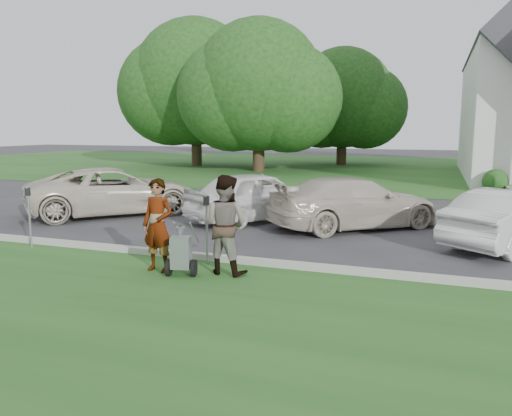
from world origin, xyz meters
The scene contains 15 objects.
ground centered at (0.00, 0.00, 0.00)m, with size 120.00×120.00×0.00m, color #333335.
grass_strip centered at (0.00, -3.00, 0.01)m, with size 80.00×7.00×0.01m, color #20531C.
church_lawn centered at (0.00, 27.00, 0.01)m, with size 80.00×30.00×0.01m, color #20531C.
curb centered at (0.00, 0.55, 0.07)m, with size 80.00×0.18×0.15m, color #9E9E93.
tree_left centered at (-8.01, 21.99, 5.11)m, with size 10.63×8.40×9.71m.
tree_far centered at (-14.01, 24.99, 5.69)m, with size 11.64×9.20×10.73m.
tree_back centered at (-4.01, 29.99, 4.73)m, with size 9.61×7.60×8.89m.
striping_cart centered at (-1.55, -0.65, 0.45)m, with size 0.74×1.20×1.04m.
person_left centered at (-2.13, -0.51, 0.92)m, with size 0.67×0.44×1.84m, color #999999.
person_right centered at (-0.83, -0.20, 0.96)m, with size 0.94×0.73×1.93m, color #999999.
parking_meter_near centered at (-1.44, 0.27, 0.92)m, with size 0.11×0.10×1.46m.
parking_meter_far centered at (-5.96, 0.13, 0.92)m, with size 0.11×0.10×1.47m.
car_a centered at (-6.95, 4.84, 0.77)m, with size 2.55×5.54×1.54m, color beige.
car_b centered at (-2.18, 5.37, 0.77)m, with size 1.81×4.51×1.54m, color white.
car_c centered at (0.82, 5.22, 0.73)m, with size 2.04×5.01×1.45m, color beige.
Camera 1 is at (2.93, -8.88, 2.82)m, focal length 35.00 mm.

